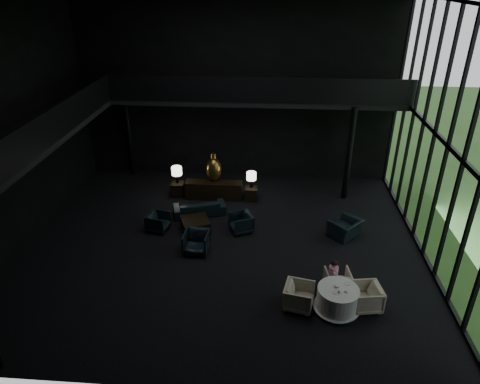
# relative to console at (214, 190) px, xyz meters

# --- Properties ---
(floor) EXTENTS (14.00, 12.00, 0.02)m
(floor) POSITION_rel_console_xyz_m (0.80, -3.52, -0.38)
(floor) COLOR black
(floor) RESTS_ON ground
(ceiling) EXTENTS (14.00, 12.00, 0.02)m
(ceiling) POSITION_rel_console_xyz_m (0.80, -3.52, 7.62)
(ceiling) COLOR black
(ceiling) RESTS_ON ground
(wall_back) EXTENTS (14.00, 0.04, 8.00)m
(wall_back) POSITION_rel_console_xyz_m (0.80, 2.48, 3.62)
(wall_back) COLOR black
(wall_back) RESTS_ON ground
(wall_front) EXTENTS (14.00, 0.04, 8.00)m
(wall_front) POSITION_rel_console_xyz_m (0.80, -9.52, 3.62)
(wall_front) COLOR black
(wall_front) RESTS_ON ground
(wall_left) EXTENTS (0.04, 12.00, 8.00)m
(wall_left) POSITION_rel_console_xyz_m (-6.20, -3.52, 3.62)
(wall_left) COLOR black
(wall_left) RESTS_ON ground
(curtain_wall) EXTENTS (0.20, 12.00, 8.00)m
(curtain_wall) POSITION_rel_console_xyz_m (7.75, -3.52, 3.62)
(curtain_wall) COLOR black
(curtain_wall) RESTS_ON ground
(mezzanine_left) EXTENTS (2.00, 12.00, 0.25)m
(mezzanine_left) POSITION_rel_console_xyz_m (-5.20, -3.52, 3.62)
(mezzanine_left) COLOR black
(mezzanine_left) RESTS_ON wall_left
(mezzanine_back) EXTENTS (12.00, 2.00, 0.25)m
(mezzanine_back) POSITION_rel_console_xyz_m (1.80, 1.48, 3.62)
(mezzanine_back) COLOR black
(mezzanine_back) RESTS_ON wall_back
(railing_left) EXTENTS (0.06, 12.00, 1.00)m
(railing_left) POSITION_rel_console_xyz_m (-4.20, -3.52, 4.22)
(railing_left) COLOR black
(railing_left) RESTS_ON mezzanine_left
(railing_back) EXTENTS (12.00, 0.06, 1.00)m
(railing_back) POSITION_rel_console_xyz_m (1.80, 0.48, 4.22)
(railing_back) COLOR black
(railing_back) RESTS_ON mezzanine_back
(column_nw) EXTENTS (0.24, 0.24, 4.00)m
(column_nw) POSITION_rel_console_xyz_m (-4.20, 2.18, 1.62)
(column_nw) COLOR black
(column_nw) RESTS_ON floor
(column_ne) EXTENTS (0.24, 0.24, 4.00)m
(column_ne) POSITION_rel_console_xyz_m (5.60, 0.48, 1.62)
(column_ne) COLOR black
(column_ne) RESTS_ON floor
(console) EXTENTS (2.41, 0.55, 0.77)m
(console) POSITION_rel_console_xyz_m (0.00, 0.00, 0.00)
(console) COLOR black
(console) RESTS_ON floor
(bronze_urn) EXTENTS (0.65, 0.65, 1.22)m
(bronze_urn) POSITION_rel_console_xyz_m (0.00, 0.20, 0.90)
(bronze_urn) COLOR #A27234
(bronze_urn) RESTS_ON console
(side_table_left) EXTENTS (0.53, 0.53, 0.59)m
(side_table_left) POSITION_rel_console_xyz_m (-1.60, 0.15, -0.09)
(side_table_left) COLOR black
(side_table_left) RESTS_ON floor
(table_lamp_left) EXTENTS (0.44, 0.44, 0.74)m
(table_lamp_left) POSITION_rel_console_xyz_m (-1.60, 0.18, 0.73)
(table_lamp_left) COLOR black
(table_lamp_left) RESTS_ON side_table_left
(side_table_right) EXTENTS (0.51, 0.51, 0.56)m
(side_table_right) POSITION_rel_console_xyz_m (1.60, -0.02, -0.10)
(side_table_right) COLOR black
(side_table_right) RESTS_ON floor
(table_lamp_right) EXTENTS (0.41, 0.41, 0.69)m
(table_lamp_right) POSITION_rel_console_xyz_m (1.60, 0.05, 0.67)
(table_lamp_right) COLOR black
(table_lamp_right) RESTS_ON side_table_right
(sofa) EXTENTS (2.14, 1.18, 0.80)m
(sofa) POSITION_rel_console_xyz_m (-0.40, -1.41, 0.02)
(sofa) COLOR black
(sofa) RESTS_ON floor
(lounge_armchair_west) EXTENTS (0.82, 0.86, 0.75)m
(lounge_armchair_west) POSITION_rel_console_xyz_m (-1.75, -2.69, -0.01)
(lounge_armchair_west) COLOR black
(lounge_armchair_west) RESTS_ON floor
(lounge_armchair_east) EXTENTS (1.00, 1.02, 0.81)m
(lounge_armchair_east) POSITION_rel_console_xyz_m (1.35, -2.55, 0.02)
(lounge_armchair_east) COLOR #152432
(lounge_armchair_east) RESTS_ON floor
(lounge_armchair_south) EXTENTS (0.99, 0.93, 0.96)m
(lounge_armchair_south) POSITION_rel_console_xyz_m (-0.09, -4.00, 0.10)
(lounge_armchair_south) COLOR black
(lounge_armchair_south) RESTS_ON floor
(window_armchair) EXTENTS (1.20, 1.21, 0.90)m
(window_armchair) POSITION_rel_console_xyz_m (5.18, -2.62, 0.07)
(window_armchair) COLOR black
(window_armchair) RESTS_ON floor
(coffee_table) EXTENTS (1.28, 1.28, 0.44)m
(coffee_table) POSITION_rel_console_xyz_m (-0.37, -2.58, -0.16)
(coffee_table) COLOR black
(coffee_table) RESTS_ON floor
(dining_table) EXTENTS (1.34, 1.34, 0.75)m
(dining_table) POSITION_rel_console_xyz_m (4.41, -6.54, -0.06)
(dining_table) COLOR white
(dining_table) RESTS_ON floor
(dining_chair_north) EXTENTS (0.79, 0.75, 0.73)m
(dining_chair_north) POSITION_rel_console_xyz_m (4.53, -5.67, -0.02)
(dining_chair_north) COLOR tan
(dining_chair_north) RESTS_ON floor
(dining_chair_east) EXTENTS (0.95, 1.00, 0.90)m
(dining_chair_east) POSITION_rel_console_xyz_m (5.23, -6.40, 0.07)
(dining_chair_east) COLOR #A89E8B
(dining_chair_east) RESTS_ON floor
(dining_chair_west) EXTENTS (0.98, 1.02, 0.90)m
(dining_chair_west) POSITION_rel_console_xyz_m (3.32, -6.50, 0.07)
(dining_chair_west) COLOR #B8A890
(dining_chair_west) RESTS_ON floor
(child) EXTENTS (0.28, 0.28, 0.61)m
(child) POSITION_rel_console_xyz_m (4.37, -5.66, 0.37)
(child) COLOR #D79DB6
(child) RESTS_ON dining_chair_north
(plate_a) EXTENTS (0.28, 0.28, 0.01)m
(plate_a) POSITION_rel_console_xyz_m (4.34, -6.69, 0.37)
(plate_a) COLOR white
(plate_a) RESTS_ON dining_table
(plate_b) EXTENTS (0.24, 0.24, 0.01)m
(plate_b) POSITION_rel_console_xyz_m (4.69, -6.29, 0.37)
(plate_b) COLOR white
(plate_b) RESTS_ON dining_table
(saucer) EXTENTS (0.15, 0.15, 0.01)m
(saucer) POSITION_rel_console_xyz_m (4.61, -6.65, 0.37)
(saucer) COLOR white
(saucer) RESTS_ON dining_table
(coffee_cup) EXTENTS (0.09, 0.09, 0.06)m
(coffee_cup) POSITION_rel_console_xyz_m (4.59, -6.66, 0.41)
(coffee_cup) COLOR white
(coffee_cup) RESTS_ON saucer
(cereal_bowl) EXTENTS (0.16, 0.16, 0.08)m
(cereal_bowl) POSITION_rel_console_xyz_m (4.36, -6.46, 0.41)
(cereal_bowl) COLOR white
(cereal_bowl) RESTS_ON dining_table
(cream_pot) EXTENTS (0.08, 0.08, 0.07)m
(cream_pot) POSITION_rel_console_xyz_m (4.39, -6.72, 0.40)
(cream_pot) COLOR #99999E
(cream_pot) RESTS_ON dining_table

